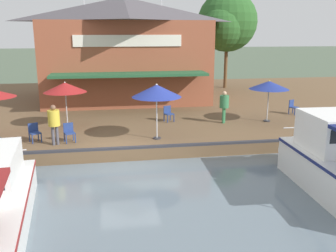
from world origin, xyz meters
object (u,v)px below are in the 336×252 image
at_px(cafe_chair_beside_entrance, 34,132).
at_px(person_mid_patio, 54,120).
at_px(motorboat_second_along, 336,162).
at_px(patio_umbrella_far_corner, 157,91).
at_px(person_at_quay_edge, 224,103).
at_px(patio_umbrella_near_quay_edge, 269,85).
at_px(patio_umbrella_by_entrance, 65,87).
at_px(waterfront_restaurant, 125,47).
at_px(tree_behind_restaurant, 226,23).
at_px(cafe_chair_back_row_seat, 293,106).
at_px(cafe_chair_mid_patio, 69,132).
at_px(cafe_chair_under_first_umbrella, 168,113).

height_order(cafe_chair_beside_entrance, person_mid_patio, person_mid_patio).
height_order(cafe_chair_beside_entrance, motorboat_second_along, motorboat_second_along).
distance_m(patio_umbrella_far_corner, person_at_quay_edge, 4.81).
bearing_deg(cafe_chair_beside_entrance, patio_umbrella_far_corner, 85.94).
bearing_deg(patio_umbrella_near_quay_edge, patio_umbrella_by_entrance, -92.73).
bearing_deg(waterfront_restaurant, tree_behind_restaurant, 109.24).
relative_size(cafe_chair_beside_entrance, person_mid_patio, 0.48).
bearing_deg(tree_behind_restaurant, patio_umbrella_by_entrance, -46.03).
height_order(patio_umbrella_by_entrance, cafe_chair_beside_entrance, patio_umbrella_by_entrance).
bearing_deg(waterfront_restaurant, patio_umbrella_near_quay_edge, 38.32).
relative_size(waterfront_restaurant, cafe_chair_back_row_seat, 13.62).
xyz_separation_m(cafe_chair_mid_patio, cafe_chair_back_row_seat, (-3.77, 12.69, 0.00)).
distance_m(person_at_quay_edge, tree_behind_restaurant, 13.50).
xyz_separation_m(motorboat_second_along, tree_behind_restaurant, (-19.93, 2.20, 5.03)).
bearing_deg(person_at_quay_edge, motorboat_second_along, 11.99).
bearing_deg(cafe_chair_mid_patio, cafe_chair_under_first_umbrella, 122.24).
distance_m(waterfront_restaurant, patio_umbrella_by_entrance, 9.49).
bearing_deg(motorboat_second_along, tree_behind_restaurant, 173.69).
height_order(patio_umbrella_by_entrance, patio_umbrella_far_corner, patio_umbrella_far_corner).
xyz_separation_m(patio_umbrella_far_corner, cafe_chair_beside_entrance, (-0.39, -5.49, -1.76)).
bearing_deg(patio_umbrella_near_quay_edge, cafe_chair_mid_patio, -77.65).
xyz_separation_m(waterfront_restaurant, cafe_chair_back_row_seat, (7.70, 9.56, -3.19)).
distance_m(waterfront_restaurant, cafe_chair_under_first_umbrella, 9.09).
bearing_deg(person_at_quay_edge, patio_umbrella_near_quay_edge, 89.43).
distance_m(patio_umbrella_near_quay_edge, motorboat_second_along, 7.92).
xyz_separation_m(patio_umbrella_near_quay_edge, person_at_quay_edge, (-0.02, -2.47, -0.91)).
relative_size(patio_umbrella_by_entrance, patio_umbrella_far_corner, 0.92).
distance_m(cafe_chair_under_first_umbrella, cafe_chair_mid_patio, 5.95).
distance_m(cafe_chair_back_row_seat, tree_behind_restaurant, 11.85).
relative_size(patio_umbrella_near_quay_edge, cafe_chair_mid_patio, 2.68).
bearing_deg(person_mid_patio, person_at_quay_edge, 107.56).
distance_m(cafe_chair_back_row_seat, motorboat_second_along, 9.73).
distance_m(patio_umbrella_far_corner, tree_behind_restaurant, 16.91).
height_order(patio_umbrella_near_quay_edge, motorboat_second_along, patio_umbrella_near_quay_edge).
height_order(waterfront_restaurant, person_mid_patio, waterfront_restaurant).
bearing_deg(motorboat_second_along, person_mid_patio, -116.51).
relative_size(cafe_chair_mid_patio, tree_behind_restaurant, 0.10).
xyz_separation_m(patio_umbrella_far_corner, cafe_chair_under_first_umbrella, (-3.32, 1.08, -1.76)).
xyz_separation_m(patio_umbrella_far_corner, cafe_chair_back_row_seat, (-3.92, 8.74, -1.76)).
xyz_separation_m(cafe_chair_back_row_seat, motorboat_second_along, (9.21, -3.12, -0.05)).
distance_m(cafe_chair_mid_patio, person_at_quay_edge, 8.28).
relative_size(patio_umbrella_far_corner, patio_umbrella_near_quay_edge, 1.13).
bearing_deg(motorboat_second_along, cafe_chair_mid_patio, -119.61).
xyz_separation_m(cafe_chair_beside_entrance, person_mid_patio, (0.63, 0.98, 0.66)).
height_order(patio_umbrella_far_corner, patio_umbrella_near_quay_edge, patio_umbrella_far_corner).
distance_m(waterfront_restaurant, cafe_chair_mid_patio, 12.31).
relative_size(patio_umbrella_far_corner, person_at_quay_edge, 1.47).
relative_size(cafe_chair_mid_patio, cafe_chair_beside_entrance, 1.00).
bearing_deg(cafe_chair_beside_entrance, motorboat_second_along, 62.92).
height_order(patio_umbrella_near_quay_edge, cafe_chair_back_row_seat, patio_umbrella_near_quay_edge).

